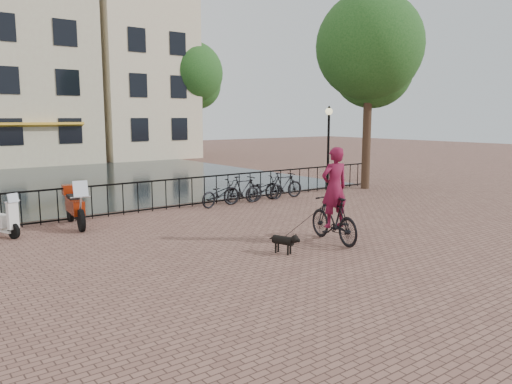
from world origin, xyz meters
TOP-DOWN VIEW (x-y plane):
  - ground at (0.00, 0.00)m, footprint 100.00×100.00m
  - canal_water at (0.00, 17.30)m, footprint 20.00×20.00m
  - railing at (0.00, 8.00)m, footprint 20.00×0.05m
  - canal_house_mid at (0.50, 30.00)m, footprint 8.00×9.50m
  - canal_house_right at (8.50, 30.00)m, footprint 7.00×9.00m
  - tree_near_right at (9.20, 7.30)m, footprint 4.48×4.48m
  - tree_far_right at (12.00, 27.00)m, footprint 4.76×4.76m
  - lamp_post at (7.20, 7.60)m, footprint 0.30×0.30m
  - cyclist at (1.29, 1.53)m, footprint 0.96×2.09m
  - dog at (-0.38, 1.47)m, footprint 0.45×0.76m
  - motorcycle at (-3.25, 7.20)m, footprint 0.69×2.04m
  - scooter at (-5.16, 7.15)m, footprint 0.83×1.34m
  - parked_bike_0 at (1.80, 7.40)m, footprint 1.79×0.85m
  - parked_bike_1 at (2.75, 7.40)m, footprint 1.67×0.51m
  - parked_bike_2 at (3.70, 7.40)m, footprint 1.72×0.61m
  - parked_bike_3 at (4.65, 7.40)m, footprint 1.70×0.64m

SIDE VIEW (x-z plane):
  - ground at x=0.00m, z-range 0.00..0.00m
  - canal_water at x=0.00m, z-range 0.00..0.00m
  - dog at x=-0.38m, z-range 0.00..0.49m
  - parked_bike_0 at x=1.80m, z-range 0.00..0.90m
  - parked_bike_2 at x=3.70m, z-range 0.00..0.90m
  - parked_bike_1 at x=2.75m, z-range 0.00..1.00m
  - parked_bike_3 at x=4.65m, z-range 0.00..1.00m
  - railing at x=0.00m, z-range -0.01..1.02m
  - scooter at x=-5.16m, z-range 0.00..1.20m
  - motorcycle at x=-3.25m, z-range 0.00..1.43m
  - cyclist at x=1.29m, z-range -0.33..2.43m
  - lamp_post at x=7.20m, z-range 0.65..4.10m
  - canal_house_mid at x=0.50m, z-range 0.00..11.80m
  - tree_near_right at x=9.20m, z-range 1.85..10.09m
  - tree_far_right at x=12.00m, z-range 1.97..10.73m
  - canal_house_right at x=8.50m, z-range 0.00..13.30m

